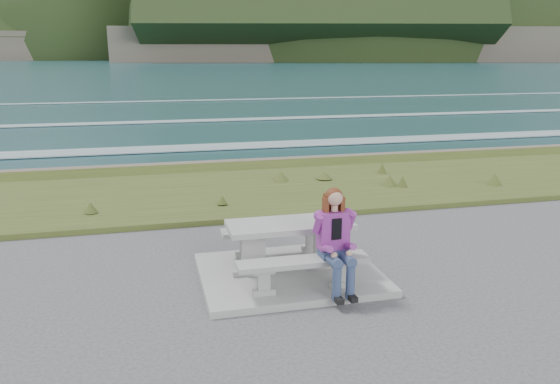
{
  "coord_description": "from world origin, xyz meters",
  "views": [
    {
      "loc": [
        -1.93,
        -7.24,
        3.22
      ],
      "look_at": [
        0.15,
        1.2,
        0.99
      ],
      "focal_mm": 35.0,
      "sensor_mm": 36.0,
      "label": 1
    }
  ],
  "objects_px": {
    "picnic_table": "(290,233)",
    "bench_landward": "(303,266)",
    "bench_seaward": "(278,233)",
    "seated_woman": "(337,255)"
  },
  "relations": [
    {
      "from": "picnic_table",
      "to": "bench_landward",
      "type": "bearing_deg",
      "value": -90.0
    },
    {
      "from": "picnic_table",
      "to": "bench_seaward",
      "type": "xyz_separation_m",
      "value": [
        0.0,
        0.7,
        -0.23
      ]
    },
    {
      "from": "picnic_table",
      "to": "seated_woman",
      "type": "bearing_deg",
      "value": -62.98
    },
    {
      "from": "picnic_table",
      "to": "bench_landward",
      "type": "xyz_separation_m",
      "value": [
        0.0,
        -0.7,
        -0.23
      ]
    },
    {
      "from": "bench_landward",
      "to": "bench_seaward",
      "type": "height_order",
      "value": "same"
    },
    {
      "from": "bench_seaward",
      "to": "seated_woman",
      "type": "distance_m",
      "value": 1.6
    },
    {
      "from": "bench_seaward",
      "to": "seated_woman",
      "type": "relative_size",
      "value": 1.28
    },
    {
      "from": "bench_landward",
      "to": "picnic_table",
      "type": "bearing_deg",
      "value": 90.0
    },
    {
      "from": "bench_landward",
      "to": "seated_woman",
      "type": "distance_m",
      "value": 0.48
    },
    {
      "from": "picnic_table",
      "to": "bench_seaward",
      "type": "height_order",
      "value": "picnic_table"
    }
  ]
}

